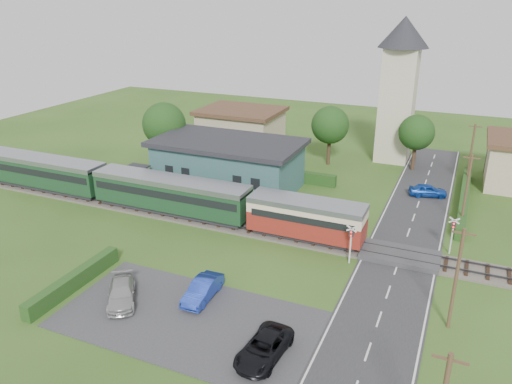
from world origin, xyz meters
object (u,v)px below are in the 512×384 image
at_px(crossing_signal_far, 453,230).
at_px(pedestrian_far, 160,187).
at_px(car_on_road, 428,190).
at_px(car_park_blue, 203,290).
at_px(car_park_dark, 264,348).
at_px(crossing_signal_near, 351,239).
at_px(train, 143,189).
at_px(equipment_hut, 136,178).
at_px(pedestrian_near, 279,205).
at_px(house_west, 241,129).
at_px(station_building, 228,163).
at_px(car_park_silver, 121,293).
at_px(church_tower, 400,80).

xyz_separation_m(crossing_signal_far, pedestrian_far, (-28.54, 0.60, -0.84)).
distance_m(car_on_road, car_park_blue, 28.97).
bearing_deg(car_park_dark, crossing_signal_near, 85.83).
xyz_separation_m(train, crossing_signal_near, (21.22, -2.41, -0.04)).
relative_size(equipment_hut, pedestrian_near, 1.40).
distance_m(car_on_road, pedestrian_near, 16.88).
xyz_separation_m(house_west, car_park_blue, (13.23, -34.50, -2.02)).
bearing_deg(pedestrian_far, car_park_dark, -145.64).
height_order(equipment_hut, crossing_signal_near, crossing_signal_near).
height_order(equipment_hut, crossing_signal_far, crossing_signal_far).
bearing_deg(pedestrian_near, crossing_signal_near, 151.41).
height_order(station_building, car_on_road, station_building).
relative_size(station_building, house_west, 1.48).
bearing_deg(car_on_road, house_west, 56.91).
bearing_deg(car_park_dark, car_park_silver, 177.18).
bearing_deg(crossing_signal_near, car_park_dark, -98.30).
height_order(crossing_signal_far, pedestrian_far, crossing_signal_far).
relative_size(equipment_hut, church_tower, 0.14).
relative_size(house_west, pedestrian_near, 5.93).
relative_size(church_tower, car_park_blue, 4.21).
height_order(crossing_signal_far, car_park_dark, crossing_signal_far).
distance_m(car_park_dark, pedestrian_far, 26.78).
height_order(train, car_on_road, train).
relative_size(crossing_signal_near, car_park_dark, 0.71).
relative_size(equipment_hut, train, 0.06).
bearing_deg(crossing_signal_far, house_west, 144.23).
bearing_deg(crossing_signal_near, pedestrian_far, 165.80).
xyz_separation_m(equipment_hut, crossing_signal_far, (31.60, -0.81, 0.39)).
relative_size(church_tower, car_park_silver, 3.94).
distance_m(equipment_hut, crossing_signal_far, 31.61).
xyz_separation_m(car_park_blue, pedestrian_far, (-13.16, 14.49, 0.53)).
xyz_separation_m(church_tower, pedestrian_near, (-6.77, -22.77, -8.86)).
xyz_separation_m(car_on_road, pedestrian_far, (-25.54, -11.71, 0.59)).
height_order(station_building, train, station_building).
xyz_separation_m(train, crossing_signal_far, (28.42, 2.39, -0.04)).
height_order(house_west, car_park_dark, house_west).
bearing_deg(car_park_blue, car_on_road, 62.58).
bearing_deg(car_park_dark, equipment_hut, 144.51).
bearing_deg(house_west, car_park_blue, -69.02).
xyz_separation_m(equipment_hut, train, (3.18, -3.20, 0.43)).
distance_m(station_building, pedestrian_far, 7.90).
distance_m(equipment_hut, train, 4.53).
bearing_deg(pedestrian_near, car_park_silver, 80.00).
bearing_deg(crossing_signal_near, pedestrian_near, 145.41).
xyz_separation_m(equipment_hut, house_west, (3.00, 19.80, 1.04)).
distance_m(station_building, church_tower, 23.89).
bearing_deg(church_tower, crossing_signal_near, -87.18).
bearing_deg(car_park_blue, station_building, 109.74).
distance_m(station_building, car_park_blue, 22.17).
height_order(crossing_signal_near, pedestrian_near, crossing_signal_near).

